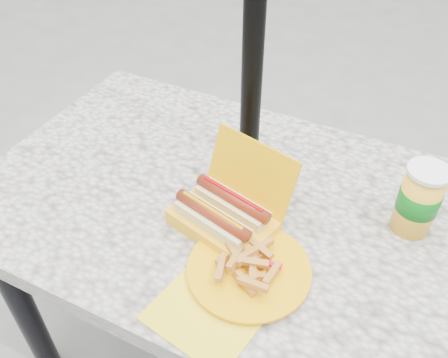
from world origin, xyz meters
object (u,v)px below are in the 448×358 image
at_px(umbrella_pole, 254,34).
at_px(fries_plate, 246,271).
at_px(hotdog_box, 225,214).
at_px(soda_cup, 419,200).

relative_size(umbrella_pole, fries_plate, 6.21).
relative_size(umbrella_pole, hotdog_box, 8.35).
bearing_deg(soda_cup, fries_plate, -133.79).
height_order(hotdog_box, fries_plate, hotdog_box).
height_order(umbrella_pole, fries_plate, umbrella_pole).
bearing_deg(hotdog_box, umbrella_pole, 116.39).
xyz_separation_m(umbrella_pole, soda_cup, (0.43, -0.06, -0.26)).
distance_m(umbrella_pole, fries_plate, 0.51).
bearing_deg(soda_cup, hotdog_box, -153.79).
height_order(umbrella_pole, hotdog_box, umbrella_pole).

